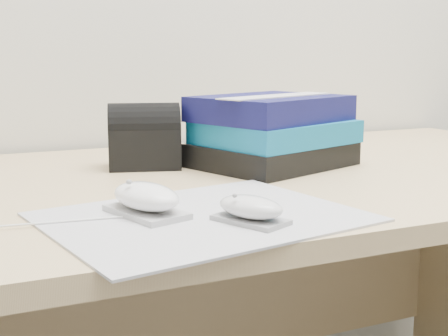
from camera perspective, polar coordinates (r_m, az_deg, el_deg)
name	(u,v)px	position (r m, az deg, el deg)	size (l,w,h in m)	color
desk	(226,286)	(1.23, 0.17, -10.77)	(1.60, 0.80, 0.73)	tan
mousepad	(202,217)	(0.81, -1.99, -4.50)	(0.39, 0.30, 0.00)	#94949C
mouse_rear	(146,199)	(0.81, -7.14, -2.83)	(0.09, 0.13, 0.05)	#ABABAD
mouse_front	(251,209)	(0.77, 2.44, -3.79)	(0.08, 0.11, 0.04)	gray
usb_cable	(40,223)	(0.80, -16.48, -4.87)	(0.00, 0.00, 0.21)	white
book_stack	(273,132)	(1.18, 4.46, 3.34)	(0.33, 0.29, 0.13)	black
pouch	(144,137)	(1.16, -7.30, 2.87)	(0.15, 0.12, 0.12)	black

